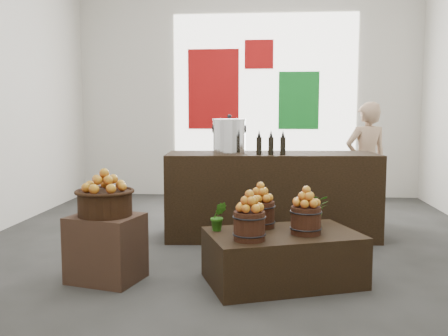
# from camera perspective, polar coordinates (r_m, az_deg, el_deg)

# --- Properties ---
(ground) EXTENTS (7.00, 7.00, 0.00)m
(ground) POSITION_cam_1_polar(r_m,az_deg,el_deg) (5.61, 1.19, -9.05)
(ground) COLOR #393936
(ground) RESTS_ON ground
(back_wall) EXTENTS (6.00, 0.04, 4.00)m
(back_wall) POSITION_cam_1_polar(r_m,az_deg,el_deg) (8.92, 2.69, 9.62)
(back_wall) COLOR beige
(back_wall) RESTS_ON ground
(back_opening) EXTENTS (3.20, 0.02, 2.40)m
(back_opening) POSITION_cam_1_polar(r_m,az_deg,el_deg) (8.89, 4.65, 9.62)
(back_opening) COLOR white
(back_opening) RESTS_ON back_wall
(deco_red_left) EXTENTS (0.90, 0.04, 1.40)m
(deco_red_left) POSITION_cam_1_polar(r_m,az_deg,el_deg) (8.93, -1.21, 8.98)
(deco_red_left) COLOR #A50C0D
(deco_red_left) RESTS_ON back_wall
(deco_green_right) EXTENTS (0.70, 0.04, 1.00)m
(deco_green_right) POSITION_cam_1_polar(r_m,az_deg,el_deg) (8.89, 8.53, 7.63)
(deco_green_right) COLOR #127723
(deco_green_right) RESTS_ON back_wall
(deco_red_upper) EXTENTS (0.50, 0.04, 0.50)m
(deco_red_upper) POSITION_cam_1_polar(r_m,az_deg,el_deg) (8.93, 4.02, 12.83)
(deco_red_upper) COLOR #A50C0D
(deco_red_upper) RESTS_ON back_wall
(crate) EXTENTS (0.69, 0.62, 0.59)m
(crate) POSITION_cam_1_polar(r_m,az_deg,el_deg) (4.60, -13.32, -8.88)
(crate) COLOR #452D20
(crate) RESTS_ON ground
(wicker_basket) EXTENTS (0.47, 0.47, 0.21)m
(wicker_basket) POSITION_cam_1_polar(r_m,az_deg,el_deg) (4.52, -13.45, -3.96)
(wicker_basket) COLOR black
(wicker_basket) RESTS_ON crate
(apples_in_basket) EXTENTS (0.37, 0.37, 0.20)m
(apples_in_basket) POSITION_cam_1_polar(r_m,az_deg,el_deg) (4.48, -13.52, -1.38)
(apples_in_basket) COLOR maroon
(apples_in_basket) RESTS_ON wicker_basket
(display_table) EXTENTS (1.49, 1.19, 0.45)m
(display_table) POSITION_cam_1_polar(r_m,az_deg,el_deg) (4.48, 6.72, -10.10)
(display_table) COLOR black
(display_table) RESTS_ON ground
(apple_bucket_front_left) EXTENTS (0.26, 0.26, 0.24)m
(apple_bucket_front_left) POSITION_cam_1_polar(r_m,az_deg,el_deg) (4.11, 2.91, -6.64)
(apple_bucket_front_left) COLOR #3C1910
(apple_bucket_front_left) RESTS_ON display_table
(apples_in_bucket_front_left) EXTENTS (0.19, 0.19, 0.17)m
(apples_in_bucket_front_left) POSITION_cam_1_polar(r_m,az_deg,el_deg) (4.07, 2.92, -3.81)
(apples_in_bucket_front_left) COLOR maroon
(apples_in_bucket_front_left) RESTS_ON apple_bucket_front_left
(apple_bucket_front_right) EXTENTS (0.26, 0.26, 0.24)m
(apple_bucket_front_right) POSITION_cam_1_polar(r_m,az_deg,el_deg) (4.37, 9.34, -5.92)
(apple_bucket_front_right) COLOR #3C1910
(apple_bucket_front_right) RESTS_ON display_table
(apples_in_bucket_front_right) EXTENTS (0.19, 0.19, 0.17)m
(apples_in_bucket_front_right) POSITION_cam_1_polar(r_m,az_deg,el_deg) (4.34, 9.38, -3.26)
(apples_in_bucket_front_right) COLOR maroon
(apples_in_bucket_front_right) RESTS_ON apple_bucket_front_right
(apple_bucket_rear) EXTENTS (0.26, 0.26, 0.24)m
(apple_bucket_rear) POSITION_cam_1_polar(r_m,az_deg,el_deg) (4.57, 4.16, -5.32)
(apple_bucket_rear) COLOR #3C1910
(apple_bucket_rear) RESTS_ON display_table
(apples_in_bucket_rear) EXTENTS (0.19, 0.19, 0.17)m
(apples_in_bucket_rear) POSITION_cam_1_polar(r_m,az_deg,el_deg) (4.54, 4.19, -2.76)
(apples_in_bucket_rear) COLOR maroon
(apples_in_bucket_rear) RESTS_ON apple_bucket_rear
(herb_garnish_right) EXTENTS (0.27, 0.24, 0.29)m
(herb_garnish_right) POSITION_cam_1_polar(r_m,az_deg,el_deg) (4.73, 10.29, -4.72)
(herb_garnish_right) COLOR #255F14
(herb_garnish_right) RESTS_ON display_table
(herb_garnish_left) EXTENTS (0.16, 0.14, 0.26)m
(herb_garnish_left) POSITION_cam_1_polar(r_m,az_deg,el_deg) (4.43, -0.64, -5.54)
(herb_garnish_left) COLOR #255F14
(herb_garnish_left) RESTS_ON display_table
(counter) EXTENTS (2.53, 0.97, 1.01)m
(counter) POSITION_cam_1_polar(r_m,az_deg,el_deg) (5.99, 5.44, -3.13)
(counter) COLOR black
(counter) RESTS_ON ground
(stock_pot_left) EXTENTS (0.38, 0.38, 0.38)m
(stock_pot_left) POSITION_cam_1_polar(r_m,az_deg,el_deg) (5.90, 0.60, 3.57)
(stock_pot_left) COLOR silver
(stock_pot_left) RESTS_ON counter
(oil_cruets) EXTENTS (0.27, 0.09, 0.28)m
(oil_cruets) POSITION_cam_1_polar(r_m,az_deg,el_deg) (5.68, 5.73, 2.91)
(oil_cruets) COLOR black
(oil_cruets) RESTS_ON counter
(shopper) EXTENTS (0.69, 0.55, 1.63)m
(shopper) POSITION_cam_1_polar(r_m,az_deg,el_deg) (7.04, 15.92, 0.63)
(shopper) COLOR tan
(shopper) RESTS_ON ground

